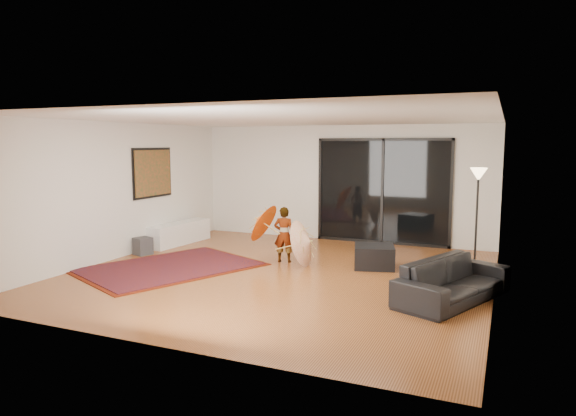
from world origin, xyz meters
The scene contains 17 objects.
floor centered at (0.00, 0.00, 0.00)m, with size 7.00×7.00×0.00m, color #A25C2C.
ceiling centered at (0.00, 0.00, 2.70)m, with size 7.00×7.00×0.00m, color white.
wall_back centered at (0.00, 3.50, 1.35)m, with size 7.00×7.00×0.00m, color silver.
wall_front centered at (0.00, -3.50, 1.35)m, with size 7.00×7.00×0.00m, color silver.
wall_left centered at (-3.50, 0.00, 1.35)m, with size 7.00×7.00×0.00m, color silver.
wall_right centered at (3.50, 0.00, 1.35)m, with size 7.00×7.00×0.00m, color silver.
sliding_door centered at (1.00, 3.47, 1.20)m, with size 3.06×0.07×2.40m.
painting centered at (-3.46, 1.00, 1.65)m, with size 0.04×1.28×1.08m.
media_console centered at (-3.25, 1.60, 0.24)m, with size 0.44×1.75×0.49m, color white.
speaker centered at (-3.25, 0.33, 0.18)m, with size 0.31×0.31×0.36m, color #424244.
persian_rug centered at (-2.07, -0.39, 0.01)m, with size 3.27×3.73×0.02m.
sofa centered at (2.95, -0.40, 0.30)m, with size 2.06×0.81×0.60m, color black.
ottoman centered at (1.40, 1.15, 0.21)m, with size 0.72×0.72×0.41m, color black.
floor_lamp centered at (3.10, 2.17, 1.45)m, with size 0.31×0.31×1.83m.
child centered at (-0.31, 0.88, 0.54)m, with size 0.39×0.26×1.08m, color #999999.
parasol_orange centered at (-0.86, 0.83, 0.73)m, with size 0.53×0.80×0.86m.
parasol_white centered at (0.29, 0.73, 0.50)m, with size 0.53×0.88×0.91m.
Camera 1 is at (3.62, -8.03, 2.29)m, focal length 32.00 mm.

